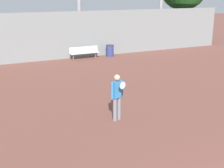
{
  "coord_description": "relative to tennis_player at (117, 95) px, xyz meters",
  "views": [
    {
      "loc": [
        -5.49,
        -2.85,
        4.39
      ],
      "look_at": [
        -0.39,
        7.59,
        0.97
      ],
      "focal_mm": 50.0,
      "sensor_mm": 36.0,
      "label": 1
    }
  ],
  "objects": [
    {
      "name": "bench_courtside_near",
      "position": [
        2.84,
        10.58,
        -0.44
      ],
      "size": [
        2.06,
        0.4,
        0.84
      ],
      "color": "silver",
      "rests_on": "ground_plane"
    },
    {
      "name": "back_fence",
      "position": [
        0.78,
        11.19,
        0.64
      ],
      "size": [
        28.23,
        0.06,
        3.19
      ],
      "color": "gray",
      "rests_on": "ground_plane"
    },
    {
      "name": "tennis_player",
      "position": [
        0.0,
        0.0,
        0.0
      ],
      "size": [
        0.54,
        0.47,
        1.68
      ],
      "rotation": [
        0.0,
        0.0,
        0.27
      ],
      "color": "slate",
      "rests_on": "ground_plane"
    },
    {
      "name": "trash_bin",
      "position": [
        4.81,
        10.61,
        -0.54
      ],
      "size": [
        0.57,
        0.57,
        0.81
      ],
      "color": "navy",
      "rests_on": "ground_plane"
    }
  ]
}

